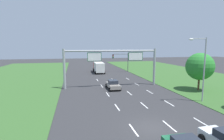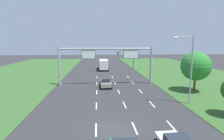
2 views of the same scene
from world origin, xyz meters
The scene contains 10 objects.
ground_plane centered at (0.00, 0.00, 0.00)m, with size 200.00×200.00×0.00m, color #2D2D30.
lane_dashes_inner_left centered at (-1.75, 3.00, 0.00)m, with size 0.14×44.40×0.01m.
lane_dashes_inner_right centered at (1.75, 3.00, 0.00)m, with size 0.14×44.40×0.01m.
lane_dashes_slip centered at (5.25, 3.00, 0.00)m, with size 0.14×44.40×0.01m.
car_near_red centered at (-0.17, 15.27, 0.77)m, with size 2.07×4.20×1.56m.
box_truck centered at (0.13, 35.25, 1.63)m, with size 2.74×7.79×2.96m.
sign_gantry centered at (0.18, 17.01, 4.87)m, with size 17.24×0.44×7.00m.
traffic_light_mast centered at (6.86, 35.01, 3.87)m, with size 4.76×0.49×5.60m.
street_lamp centered at (9.55, 5.65, 5.08)m, with size 2.61×0.32×8.50m.
roadside_tree_mid centered at (13.72, 11.14, 4.07)m, with size 4.52×4.52×6.34m.
Camera 1 is at (-6.76, -13.90, 7.30)m, focal length 28.00 mm.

